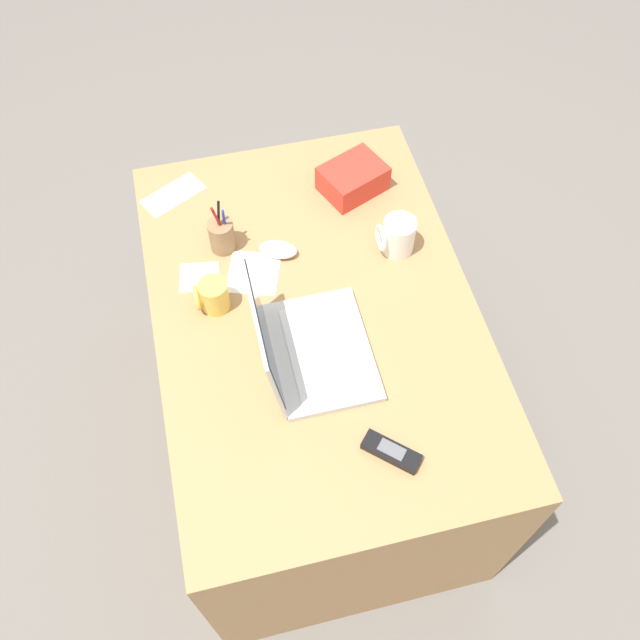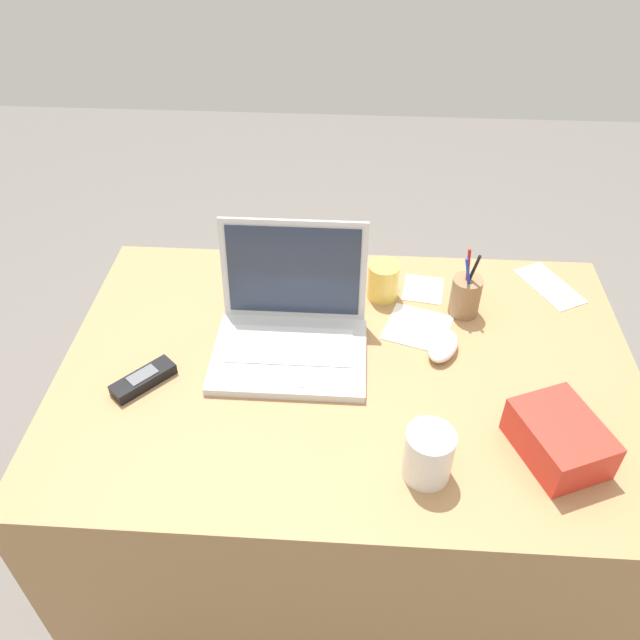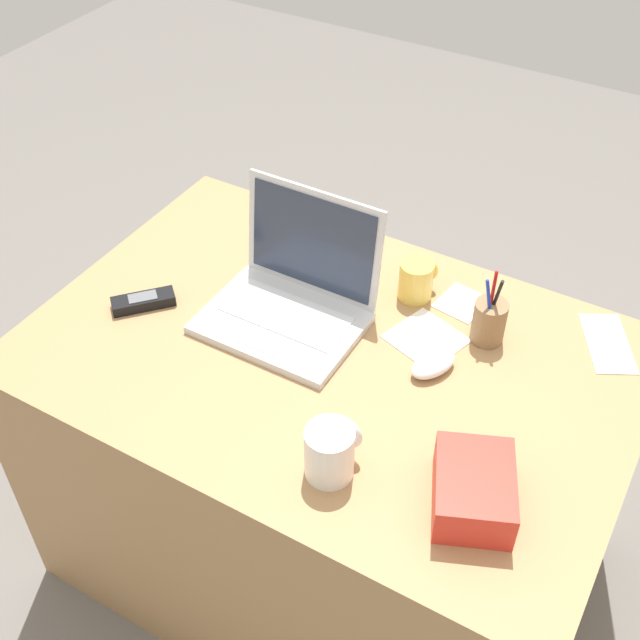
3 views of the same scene
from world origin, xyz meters
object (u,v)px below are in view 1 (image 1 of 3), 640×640
laptop (303,346)px  cordless_phone (391,452)px  computer_mouse (278,250)px  pen_holder (222,235)px  coffee_mug_white (213,296)px  snack_bag (353,178)px  coffee_mug_tall (397,236)px

laptop → cordless_phone: bearing=-154.9°
laptop → computer_mouse: 0.33m
computer_mouse → pen_holder: bearing=91.0°
coffee_mug_white → computer_mouse: bearing=-56.4°
coffee_mug_white → cordless_phone: bearing=-146.6°
coffee_mug_white → snack_bag: (0.31, -0.44, -0.00)m
computer_mouse → snack_bag: bearing=-30.6°
computer_mouse → coffee_mug_tall: (-0.06, -0.31, 0.03)m
pen_holder → snack_bag: pen_holder is taller
coffee_mug_tall → pen_holder: 0.46m
laptop → pen_holder: 0.41m
pen_holder → computer_mouse: bearing=-112.5°
laptop → coffee_mug_tall: bearing=-49.4°
laptop → coffee_mug_tall: (0.27, -0.31, 0.00)m
cordless_phone → pen_holder: pen_holder is taller
coffee_mug_tall → snack_bag: coffee_mug_tall is taller
laptop → computer_mouse: bearing=-0.8°
coffee_mug_tall → snack_bag: bearing=13.3°
computer_mouse → cordless_phone: bearing=-144.5°
laptop → coffee_mug_tall: laptop is taller
computer_mouse → coffee_mug_white: 0.23m
pen_holder → snack_bag: 0.41m
coffee_mug_white → snack_bag: 0.54m
laptop → coffee_mug_white: bearing=43.1°
coffee_mug_white → cordless_phone: 0.58m
coffee_mug_white → coffee_mug_tall: size_ratio=0.85×
laptop → snack_bag: 0.57m
computer_mouse → pen_holder: pen_holder is taller
computer_mouse → coffee_mug_white: size_ratio=1.16×
cordless_phone → snack_bag: snack_bag is taller
computer_mouse → pen_holder: (0.06, 0.14, 0.03)m
pen_holder → snack_bag: size_ratio=0.97×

